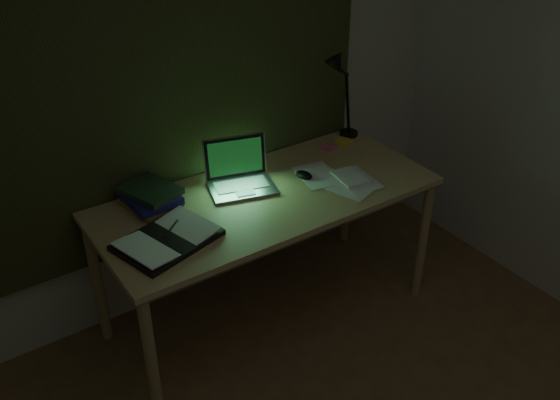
# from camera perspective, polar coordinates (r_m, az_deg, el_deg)

# --- Properties ---
(wall_back) EXTENTS (3.50, 0.00, 2.50)m
(wall_back) POSITION_cam_1_polar(r_m,az_deg,el_deg) (3.16, -10.39, 9.70)
(wall_back) COLOR beige
(wall_back) RESTS_ON ground
(curtain) EXTENTS (2.20, 0.06, 2.00)m
(curtain) POSITION_cam_1_polar(r_m,az_deg,el_deg) (3.06, -10.43, 12.94)
(curtain) COLOR #2E3319
(curtain) RESTS_ON wall_back
(desk) EXTENTS (1.73, 0.76, 0.79)m
(desk) POSITION_cam_1_polar(r_m,az_deg,el_deg) (3.35, -1.15, -5.30)
(desk) COLOR tan
(desk) RESTS_ON floor
(laptop) EXTENTS (0.41, 0.44, 0.24)m
(laptop) POSITION_cam_1_polar(r_m,az_deg,el_deg) (3.12, -3.54, 2.83)
(laptop) COLOR #ACABB0
(laptop) RESTS_ON desk
(open_textbook) EXTENTS (0.49, 0.41, 0.04)m
(open_textbook) POSITION_cam_1_polar(r_m,az_deg,el_deg) (2.82, -10.26, -3.52)
(open_textbook) COLOR white
(open_textbook) RESTS_ON desk
(book_stack) EXTENTS (0.27, 0.30, 0.11)m
(book_stack) POSITION_cam_1_polar(r_m,az_deg,el_deg) (3.07, -11.76, 0.29)
(book_stack) COLOR white
(book_stack) RESTS_ON desk
(loose_papers) EXTENTS (0.32, 0.34, 0.02)m
(loose_papers) POSITION_cam_1_polar(r_m,az_deg,el_deg) (3.27, 5.61, 1.98)
(loose_papers) COLOR white
(loose_papers) RESTS_ON desk
(mouse) EXTENTS (0.08, 0.11, 0.04)m
(mouse) POSITION_cam_1_polar(r_m,az_deg,el_deg) (3.26, 2.21, 2.30)
(mouse) COLOR black
(mouse) RESTS_ON desk
(sticky_yellow) EXTENTS (0.11, 0.11, 0.02)m
(sticky_yellow) POSITION_cam_1_polar(r_m,az_deg,el_deg) (3.65, 5.82, 5.33)
(sticky_yellow) COLOR yellow
(sticky_yellow) RESTS_ON desk
(sticky_pink) EXTENTS (0.10, 0.10, 0.02)m
(sticky_pink) POSITION_cam_1_polar(r_m,az_deg,el_deg) (3.58, 4.49, 4.85)
(sticky_pink) COLOR #FF6388
(sticky_pink) RESTS_ON desk
(desk_lamp) EXTENTS (0.41, 0.32, 0.58)m
(desk_lamp) POSITION_cam_1_polar(r_m,az_deg,el_deg) (3.63, 6.55, 10.07)
(desk_lamp) COLOR black
(desk_lamp) RESTS_ON desk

